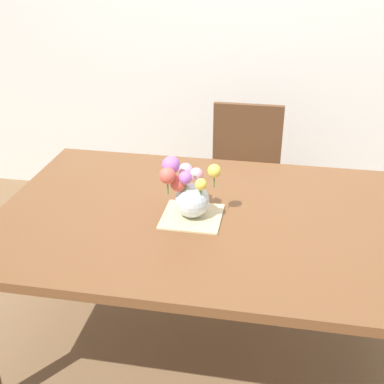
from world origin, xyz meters
TOP-DOWN VIEW (x-y plane):
  - ground_plane at (0.00, 0.00)m, footprint 12.00×12.00m
  - back_wall at (0.00, 1.60)m, footprint 7.00×0.10m
  - dining_table at (0.00, 0.00)m, footprint 1.76×1.19m
  - chair_far at (0.10, 0.94)m, footprint 0.42×0.42m
  - placemat at (-0.04, -0.04)m, footprint 0.25×0.25m
  - flower_vase at (-0.06, -0.03)m, footprint 0.24×0.21m

SIDE VIEW (x-z plane):
  - ground_plane at x=0.00m, z-range 0.00..0.00m
  - chair_far at x=0.10m, z-range 0.07..0.97m
  - dining_table at x=0.00m, z-range 0.29..1.02m
  - placemat at x=-0.04m, z-range 0.72..0.73m
  - flower_vase at x=-0.06m, z-range 0.72..0.98m
  - back_wall at x=0.00m, z-range 0.00..2.80m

